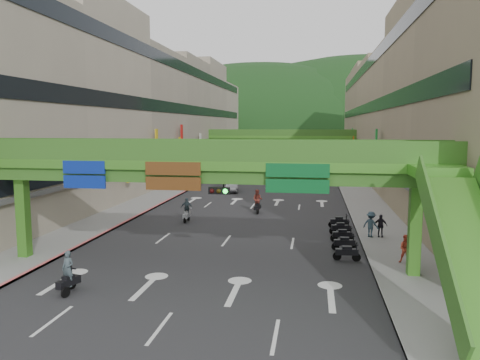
% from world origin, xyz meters
% --- Properties ---
extents(ground, '(320.00, 320.00, 0.00)m').
position_xyz_m(ground, '(0.00, 0.00, 0.00)').
color(ground, black).
rests_on(ground, ground).
extents(road_slab, '(18.00, 140.00, 0.02)m').
position_xyz_m(road_slab, '(0.00, 50.00, 0.01)').
color(road_slab, '#28282B').
rests_on(road_slab, ground).
extents(sidewalk_left, '(4.00, 140.00, 0.15)m').
position_xyz_m(sidewalk_left, '(-11.00, 50.00, 0.07)').
color(sidewalk_left, gray).
rests_on(sidewalk_left, ground).
extents(sidewalk_right, '(4.00, 140.00, 0.15)m').
position_xyz_m(sidewalk_right, '(11.00, 50.00, 0.07)').
color(sidewalk_right, gray).
rests_on(sidewalk_right, ground).
extents(curb_left, '(0.20, 140.00, 0.18)m').
position_xyz_m(curb_left, '(-9.10, 50.00, 0.09)').
color(curb_left, '#CC5959').
rests_on(curb_left, ground).
extents(curb_right, '(0.20, 140.00, 0.18)m').
position_xyz_m(curb_right, '(9.10, 50.00, 0.09)').
color(curb_right, gray).
rests_on(curb_right, ground).
extents(building_row_left, '(12.80, 95.00, 19.00)m').
position_xyz_m(building_row_left, '(-18.93, 50.00, 9.46)').
color(building_row_left, '#9E937F').
rests_on(building_row_left, ground).
extents(building_row_right, '(12.80, 95.00, 19.00)m').
position_xyz_m(building_row_right, '(18.93, 50.00, 9.46)').
color(building_row_right, gray).
rests_on(building_row_right, ground).
extents(overpass_near, '(28.00, 12.27, 7.10)m').
position_xyz_m(overpass_near, '(0.93, 5.38, 5.21)').
color(overpass_near, '#4C9E2D').
rests_on(overpass_near, ground).
extents(overpass_far, '(28.00, 2.20, 7.10)m').
position_xyz_m(overpass_far, '(0.00, 65.00, 5.40)').
color(overpass_far, '#4C9E2D').
rests_on(overpass_far, ground).
extents(hill_left, '(168.00, 140.00, 112.00)m').
position_xyz_m(hill_left, '(-15.00, 160.00, 0.00)').
color(hill_left, '#1C4419').
rests_on(hill_left, ground).
extents(hill_right, '(208.00, 176.00, 128.00)m').
position_xyz_m(hill_right, '(25.00, 180.00, 0.00)').
color(hill_right, '#1C4419').
rests_on(hill_right, ground).
extents(bunting_string, '(26.00, 0.36, 0.47)m').
position_xyz_m(bunting_string, '(0.00, 30.00, 5.96)').
color(bunting_string, black).
rests_on(bunting_string, ground).
extents(scooter_rider_near, '(0.76, 1.57, 2.05)m').
position_xyz_m(scooter_rider_near, '(-5.46, 1.00, 0.96)').
color(scooter_rider_near, black).
rests_on(scooter_rider_near, ground).
extents(scooter_rider_mid, '(0.96, 1.60, 2.14)m').
position_xyz_m(scooter_rider_mid, '(0.90, 22.38, 1.11)').
color(scooter_rider_mid, black).
rests_on(scooter_rider_mid, ground).
extents(scooter_rider_left, '(0.97, 1.60, 2.00)m').
position_xyz_m(scooter_rider_left, '(-4.36, 17.69, 1.00)').
color(scooter_rider_left, '#9C9EA5').
rests_on(scooter_rider_left, ground).
extents(scooter_rider_far, '(0.78, 1.60, 1.92)m').
position_xyz_m(scooter_rider_far, '(-1.52, 51.73, 0.96)').
color(scooter_rider_far, maroon).
rests_on(scooter_rider_far, ground).
extents(parked_scooter_row, '(1.60, 9.38, 1.08)m').
position_xyz_m(parked_scooter_row, '(7.80, 12.85, 0.52)').
color(parked_scooter_row, black).
rests_on(parked_scooter_row, ground).
extents(car_silver, '(1.99, 4.19, 1.33)m').
position_xyz_m(car_silver, '(-3.72, 35.40, 0.66)').
color(car_silver, gray).
rests_on(car_silver, ground).
extents(car_yellow, '(1.89, 4.13, 1.37)m').
position_xyz_m(car_yellow, '(2.08, 47.46, 0.69)').
color(car_yellow, orange).
rests_on(car_yellow, ground).
extents(pedestrian_red, '(0.91, 0.78, 1.63)m').
position_xyz_m(pedestrian_red, '(11.02, 8.00, 0.81)').
color(pedestrian_red, '#CB472E').
rests_on(pedestrian_red, ground).
extents(pedestrian_dark, '(0.93, 0.40, 1.58)m').
position_xyz_m(pedestrian_dark, '(10.46, 14.25, 0.79)').
color(pedestrian_dark, black).
rests_on(pedestrian_dark, ground).
extents(pedestrian_blue, '(0.99, 0.91, 1.79)m').
position_xyz_m(pedestrian_blue, '(9.80, 14.09, 0.89)').
color(pedestrian_blue, '#2E4350').
rests_on(pedestrian_blue, ground).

